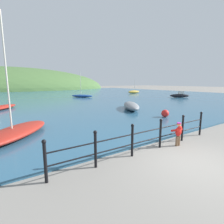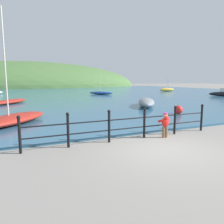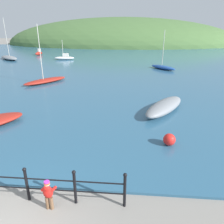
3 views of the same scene
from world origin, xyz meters
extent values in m
plane|color=gray|center=(0.00, 0.00, 0.00)|extent=(200.00, 200.00, 0.00)
cube|color=#2D5B7A|center=(0.00, 32.00, 0.05)|extent=(80.00, 60.00, 0.10)
ellipsoid|color=#476B38|center=(0.00, 68.32, 0.00)|extent=(71.02, 39.06, 15.70)
cylinder|color=black|center=(-4.35, 1.50, 0.55)|extent=(0.09, 0.09, 1.10)
sphere|color=black|center=(-4.35, 1.50, 1.15)|extent=(0.12, 0.12, 0.12)
cylinder|color=black|center=(-2.84, 1.50, 0.55)|extent=(0.09, 0.09, 1.10)
sphere|color=black|center=(-2.84, 1.50, 1.15)|extent=(0.12, 0.12, 0.12)
cylinder|color=black|center=(-1.33, 1.50, 0.55)|extent=(0.09, 0.09, 1.10)
sphere|color=black|center=(-1.33, 1.50, 1.15)|extent=(0.12, 0.12, 0.12)
cylinder|color=black|center=(0.18, 1.50, 0.55)|extent=(0.09, 0.09, 1.10)
sphere|color=black|center=(0.18, 1.50, 1.15)|extent=(0.12, 0.12, 0.12)
cylinder|color=black|center=(1.69, 1.50, 0.55)|extent=(0.09, 0.09, 1.10)
sphere|color=black|center=(1.69, 1.50, 1.15)|extent=(0.12, 0.12, 0.12)
cylinder|color=black|center=(3.21, 1.50, 0.55)|extent=(0.09, 0.09, 1.10)
sphere|color=black|center=(3.21, 1.50, 1.15)|extent=(0.12, 0.12, 0.12)
cylinder|color=black|center=(-0.57, 1.50, 0.82)|extent=(7.55, 0.04, 0.04)
cylinder|color=black|center=(-0.57, 1.50, 0.45)|extent=(7.55, 0.04, 0.04)
cylinder|color=brown|center=(0.90, 1.21, 0.21)|extent=(0.11, 0.11, 0.42)
cylinder|color=brown|center=(1.03, 1.20, 0.21)|extent=(0.11, 0.11, 0.42)
ellipsoid|color=red|center=(0.97, 1.20, 0.62)|extent=(0.31, 0.23, 0.40)
ellipsoid|color=red|center=(0.96, 1.14, 0.80)|extent=(0.20, 0.13, 0.18)
cylinder|color=red|center=(0.83, 1.30, 0.67)|extent=(0.10, 0.32, 0.19)
cylinder|color=red|center=(1.11, 1.29, 0.67)|extent=(0.10, 0.32, 0.19)
sphere|color=beige|center=(0.97, 1.20, 0.92)|extent=(0.17, 0.17, 0.17)
cylinder|color=#E5511E|center=(0.97, 1.20, 0.94)|extent=(0.17, 0.17, 0.04)
cylinder|color=#B233AD|center=(0.97, 1.20, 0.98)|extent=(0.16, 0.16, 0.04)
ellipsoid|color=maroon|center=(-4.59, 6.08, 0.34)|extent=(4.20, 4.46, 0.47)
cylinder|color=beige|center=(-4.74, 5.91, 3.09)|extent=(0.07, 0.07, 5.02)
ellipsoid|color=black|center=(20.85, 14.90, 0.39)|extent=(3.00, 2.67, 0.57)
cube|color=silver|center=(21.03, 14.74, 0.93)|extent=(0.98, 0.92, 0.52)
ellipsoid|color=#1E4793|center=(7.27, 24.38, 0.33)|extent=(3.23, 3.50, 0.46)
cylinder|color=beige|center=(7.14, 24.53, 2.65)|extent=(0.07, 0.07, 4.18)
ellipsoid|color=maroon|center=(-4.86, 16.18, 0.30)|extent=(3.62, 4.17, 0.40)
ellipsoid|color=gold|center=(21.64, 27.41, 0.43)|extent=(3.10, 0.96, 0.67)
cylinder|color=beige|center=(21.79, 27.40, 1.99)|extent=(0.07, 0.07, 2.44)
ellipsoid|color=gray|center=(5.46, 9.48, 0.44)|extent=(3.41, 4.47, 0.68)
sphere|color=red|center=(5.10, 5.21, 0.38)|extent=(0.55, 0.55, 0.55)
camera|label=1|loc=(-5.33, -3.05, 2.67)|focal=28.00mm
camera|label=2|loc=(-4.42, -5.66, 2.29)|focal=35.00mm
camera|label=3|loc=(3.28, -3.70, 5.14)|focal=35.00mm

